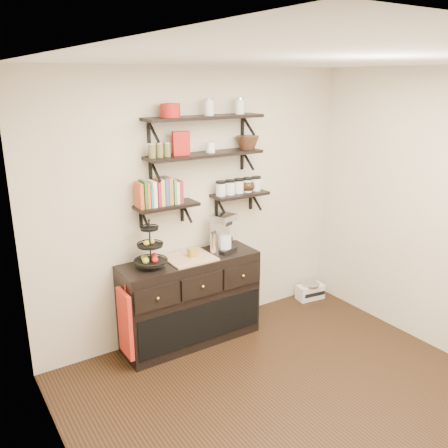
% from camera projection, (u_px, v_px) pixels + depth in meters
% --- Properties ---
extents(floor, '(3.50, 3.50, 0.00)m').
position_uv_depth(floor, '(310.00, 415.00, 3.80)').
color(floor, black).
rests_on(floor, ground).
extents(ceiling, '(3.50, 3.50, 0.02)m').
position_uv_depth(ceiling, '(333.00, 59.00, 3.01)').
color(ceiling, white).
rests_on(ceiling, back_wall).
extents(back_wall, '(3.50, 0.02, 2.70)m').
position_uv_depth(back_wall, '(199.00, 205.00, 4.81)').
color(back_wall, beige).
rests_on(back_wall, ground).
extents(left_wall, '(0.02, 3.50, 2.70)m').
position_uv_depth(left_wall, '(77.00, 323.00, 2.50)').
color(left_wall, beige).
rests_on(left_wall, ground).
extents(shelf_top, '(1.20, 0.27, 0.23)m').
position_uv_depth(shelf_top, '(204.00, 118.00, 4.45)').
color(shelf_top, black).
rests_on(shelf_top, back_wall).
extents(shelf_mid, '(1.20, 0.27, 0.23)m').
position_uv_depth(shelf_mid, '(205.00, 155.00, 4.55)').
color(shelf_mid, black).
rests_on(shelf_mid, back_wall).
extents(shelf_low_left, '(0.60, 0.25, 0.23)m').
position_uv_depth(shelf_low_left, '(166.00, 206.00, 4.47)').
color(shelf_low_left, black).
rests_on(shelf_low_left, back_wall).
extents(shelf_low_right, '(0.60, 0.25, 0.23)m').
position_uv_depth(shelf_low_right, '(239.00, 195.00, 4.91)').
color(shelf_low_right, black).
rests_on(shelf_low_right, back_wall).
extents(cookbooks, '(0.43, 0.15, 0.26)m').
position_uv_depth(cookbooks, '(161.00, 193.00, 4.41)').
color(cookbooks, '#B84828').
rests_on(cookbooks, shelf_low_left).
extents(glass_canisters, '(0.54, 0.10, 0.13)m').
position_uv_depth(glass_canisters, '(239.00, 187.00, 4.88)').
color(glass_canisters, silver).
rests_on(glass_canisters, shelf_low_right).
extents(sideboard, '(1.40, 0.50, 0.92)m').
position_uv_depth(sideboard, '(190.00, 300.00, 4.76)').
color(sideboard, black).
rests_on(sideboard, floor).
extents(fruit_stand, '(0.30, 0.30, 0.45)m').
position_uv_depth(fruit_stand, '(151.00, 252.00, 4.37)').
color(fruit_stand, black).
rests_on(fruit_stand, sideboard).
extents(candle, '(0.08, 0.08, 0.08)m').
position_uv_depth(candle, '(192.00, 253.00, 4.63)').
color(candle, olive).
rests_on(candle, sideboard).
extents(coffee_maker, '(0.26, 0.26, 0.39)m').
position_uv_depth(coffee_maker, '(222.00, 233.00, 4.80)').
color(coffee_maker, black).
rests_on(coffee_maker, sideboard).
extents(thermal_carafe, '(0.11, 0.11, 0.22)m').
position_uv_depth(thermal_carafe, '(216.00, 243.00, 4.73)').
color(thermal_carafe, silver).
rests_on(thermal_carafe, sideboard).
extents(apron, '(0.04, 0.27, 0.63)m').
position_uv_depth(apron, '(125.00, 324.00, 4.30)').
color(apron, '#A51611').
rests_on(apron, sideboard).
extents(radio, '(0.35, 0.25, 0.20)m').
position_uv_depth(radio, '(310.00, 291.00, 5.78)').
color(radio, silver).
rests_on(radio, floor).
extents(recipe_box, '(0.17, 0.09, 0.22)m').
position_uv_depth(recipe_box, '(181.00, 143.00, 4.38)').
color(recipe_box, '#A91813').
rests_on(recipe_box, shelf_mid).
extents(walnut_bowl, '(0.24, 0.24, 0.13)m').
position_uv_depth(walnut_bowl, '(247.00, 143.00, 4.78)').
color(walnut_bowl, black).
rests_on(walnut_bowl, shelf_mid).
extents(ramekins, '(0.09, 0.09, 0.10)m').
position_uv_depth(ramekins, '(210.00, 147.00, 4.56)').
color(ramekins, white).
rests_on(ramekins, shelf_mid).
extents(teapot, '(0.23, 0.19, 0.15)m').
position_uv_depth(teapot, '(248.00, 185.00, 4.93)').
color(teapot, black).
rests_on(teapot, shelf_low_right).
extents(red_pot, '(0.18, 0.18, 0.12)m').
position_uv_depth(red_pot, '(170.00, 110.00, 4.24)').
color(red_pot, '#A91813').
rests_on(red_pot, shelf_top).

